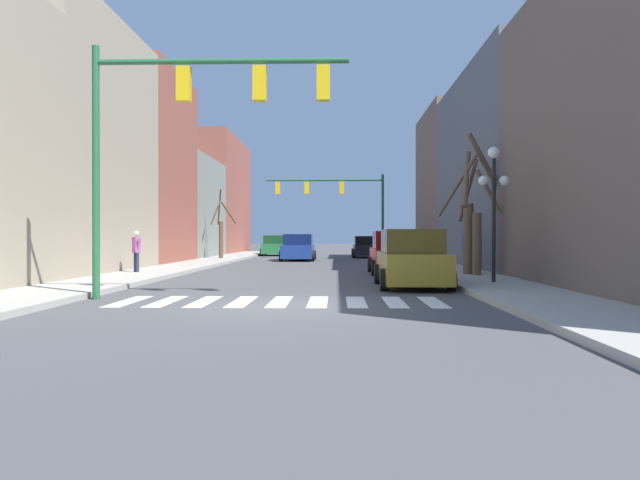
{
  "coord_description": "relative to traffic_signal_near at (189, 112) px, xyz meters",
  "views": [
    {
      "loc": [
        1.34,
        -13.66,
        1.54
      ],
      "look_at": [
        0.31,
        24.94,
        1.33
      ],
      "focal_mm": 35.0,
      "sensor_mm": 36.0,
      "label": 1
    }
  ],
  "objects": [
    {
      "name": "ground_plane",
      "position": [
        2.25,
        -1.45,
        -4.59
      ],
      "size": [
        240.0,
        240.0,
        0.0
      ],
      "primitive_type": "plane",
      "color": "#4C4C4F"
    },
    {
      "name": "sidewalk_left",
      "position": [
        -3.84,
        -1.45,
        -4.51
      ],
      "size": [
        2.57,
        90.0,
        0.15
      ],
      "color": "#ADA89E",
      "rests_on": "ground_plane"
    },
    {
      "name": "sidewalk_right",
      "position": [
        8.35,
        -1.45,
        -4.51
      ],
      "size": [
        2.57,
        90.0,
        0.15
      ],
      "color": "#ADA89E",
      "rests_on": "ground_plane"
    },
    {
      "name": "building_row_left",
      "position": [
        -8.12,
        20.49,
        0.21
      ],
      "size": [
        6.0,
        55.38,
        10.68
      ],
      "color": "tan",
      "rests_on": "ground_plane"
    },
    {
      "name": "building_row_right",
      "position": [
        12.63,
        13.05,
        0.15
      ],
      "size": [
        6.0,
        40.08,
        10.07
      ],
      "color": "#66564C",
      "rests_on": "ground_plane"
    },
    {
      "name": "crosswalk_stripes",
      "position": [
        2.25,
        -0.44,
        -4.59
      ],
      "size": [
        7.65,
        2.6,
        0.01
      ],
      "color": "white",
      "rests_on": "ground_plane"
    },
    {
      "name": "traffic_signal_near",
      "position": [
        0.0,
        0.0,
        0.0
      ],
      "size": [
        6.28,
        0.28,
        6.21
      ],
      "color": "#236038",
      "rests_on": "ground_plane"
    },
    {
      "name": "traffic_signal_far",
      "position": [
        3.66,
        28.41,
        -0.16
      ],
      "size": [
        8.24,
        0.28,
        5.89
      ],
      "color": "#236038",
      "rests_on": "ground_plane"
    },
    {
      "name": "street_lamp_right_corner",
      "position": [
        8.41,
        4.1,
        -1.5
      ],
      "size": [
        0.95,
        0.36,
        4.14
      ],
      "color": "black",
      "rests_on": "sidewalk_right"
    },
    {
      "name": "car_at_intersection",
      "position": [
        5.95,
        10.87,
        -3.77
      ],
      "size": [
        1.97,
        4.49,
        1.76
      ],
      "rotation": [
        0.0,
        0.0,
        1.57
      ],
      "color": "red",
      "rests_on": "ground_plane"
    },
    {
      "name": "car_parked_right_mid",
      "position": [
        1.14,
        24.85,
        -3.8
      ],
      "size": [
        2.19,
        4.77,
        1.69
      ],
      "rotation": [
        0.0,
        0.0,
        -1.57
      ],
      "color": "navy",
      "rests_on": "ground_plane"
    },
    {
      "name": "car_parked_right_far",
      "position": [
        5.88,
        3.89,
        -3.77
      ],
      "size": [
        2.11,
        4.42,
        1.76
      ],
      "rotation": [
        0.0,
        0.0,
        1.57
      ],
      "color": "#A38423",
      "rests_on": "ground_plane"
    },
    {
      "name": "car_driving_away_lane",
      "position": [
        -1.36,
        35.17,
        -3.82
      ],
      "size": [
        2.14,
        4.19,
        1.63
      ],
      "rotation": [
        0.0,
        0.0,
        1.57
      ],
      "color": "#236B38",
      "rests_on": "ground_plane"
    },
    {
      "name": "car_parked_left_near",
      "position": [
        5.84,
        30.93,
        -3.85
      ],
      "size": [
        2.2,
        4.69,
        1.57
      ],
      "rotation": [
        0.0,
        0.0,
        1.57
      ],
      "color": "black",
      "rests_on": "ground_plane"
    },
    {
      "name": "pedestrian_near_right_corner",
      "position": [
        -4.26,
        9.13,
        -3.48
      ],
      "size": [
        0.5,
        0.6,
        1.61
      ],
      "rotation": [
        0.0,
        0.0,
        2.24
      ],
      "color": "#282D47",
      "rests_on": "sidewalk_left"
    },
    {
      "name": "pedestrian_crossing_street",
      "position": [
        9.12,
        11.62,
        -3.39
      ],
      "size": [
        0.28,
        0.77,
        1.78
      ],
      "rotation": [
        0.0,
        0.0,
        1.69
      ],
      "color": "#282D47",
      "rests_on": "sidewalk_right"
    },
    {
      "name": "street_tree_right_near",
      "position": [
        -3.86,
        24.94,
        -2.72
      ],
      "size": [
        1.55,
        1.77,
        4.48
      ],
      "color": "brown",
      "rests_on": "sidewalk_left"
    },
    {
      "name": "street_tree_left_near",
      "position": [
        8.62,
        7.66,
        -2.64
      ],
      "size": [
        2.28,
        1.57,
        4.41
      ],
      "color": "brown",
      "rests_on": "sidewalk_right"
    },
    {
      "name": "street_tree_right_far",
      "position": [
        8.64,
        8.23,
        -2.09
      ],
      "size": [
        2.36,
        2.48,
        5.28
      ],
      "color": "brown",
      "rests_on": "sidewalk_right"
    }
  ]
}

